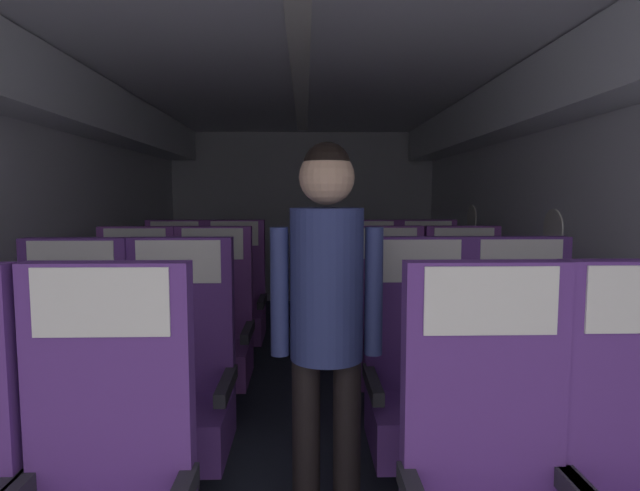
{
  "coord_description": "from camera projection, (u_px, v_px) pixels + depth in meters",
  "views": [
    {
      "loc": [
        0.03,
        -0.02,
        1.36
      ],
      "look_at": [
        0.13,
        3.38,
        1.04
      ],
      "focal_mm": 29.0,
      "sensor_mm": 36.0,
      "label": 1
    }
  ],
  "objects": [
    {
      "name": "seat_d_right_aisle",
      "position": [
        429.0,
        304.0,
        4.25
      ],
      "size": [
        0.52,
        0.46,
        1.17
      ],
      "color": "#38383D",
      "rests_on": "ground"
    },
    {
      "name": "ground",
      "position": [
        301.0,
        401.0,
        3.48
      ],
      "size": [
        3.63,
        7.09,
        0.02
      ],
      "primitive_type": "cube",
      "color": "#2D3342"
    },
    {
      "name": "seat_d_left_aisle",
      "position": [
        234.0,
        305.0,
        4.21
      ],
      "size": [
        0.52,
        0.46,
        1.17
      ],
      "color": "#38383D",
      "rests_on": "ground"
    },
    {
      "name": "fuselage_shell",
      "position": [
        301.0,
        160.0,
        3.59
      ],
      "size": [
        3.51,
        6.74,
        2.25
      ],
      "color": "silver",
      "rests_on": "ground"
    },
    {
      "name": "seat_c_right_window",
      "position": [
        388.0,
        334.0,
        3.3
      ],
      "size": [
        0.52,
        0.46,
        1.17
      ],
      "color": "#38383D",
      "rests_on": "ground"
    },
    {
      "name": "seat_b_left_window",
      "position": [
        69.0,
        392.0,
        2.32
      ],
      "size": [
        0.52,
        0.46,
        1.17
      ],
      "color": "#38383D",
      "rests_on": "ground"
    },
    {
      "name": "seat_b_right_window",
      "position": [
        421.0,
        387.0,
        2.38
      ],
      "size": [
        0.52,
        0.46,
        1.17
      ],
      "color": "#38383D",
      "rests_on": "ground"
    },
    {
      "name": "seat_d_right_window",
      "position": [
        371.0,
        305.0,
        4.22
      ],
      "size": [
        0.52,
        0.46,
        1.17
      ],
      "color": "#38383D",
      "rests_on": "ground"
    },
    {
      "name": "seat_c_left_window",
      "position": [
        134.0,
        337.0,
        3.25
      ],
      "size": [
        0.52,
        0.46,
        1.17
      ],
      "color": "#38383D",
      "rests_on": "ground"
    },
    {
      "name": "flight_attendant",
      "position": [
        327.0,
        302.0,
        1.97
      ],
      "size": [
        0.43,
        0.28,
        1.57
      ],
      "rotation": [
        0.0,
        0.0,
        0.16
      ],
      "color": "black",
      "rests_on": "ground"
    },
    {
      "name": "seat_b_left_aisle",
      "position": [
        177.0,
        390.0,
        2.35
      ],
      "size": [
        0.52,
        0.46,
        1.17
      ],
      "color": "#38383D",
      "rests_on": "ground"
    },
    {
      "name": "seat_c_left_aisle",
      "position": [
        212.0,
        336.0,
        3.27
      ],
      "size": [
        0.52,
        0.46,
        1.17
      ],
      "color": "#38383D",
      "rests_on": "ground"
    },
    {
      "name": "seat_c_right_aisle",
      "position": [
        465.0,
        334.0,
        3.31
      ],
      "size": [
        0.52,
        0.46,
        1.17
      ],
      "color": "#38383D",
      "rests_on": "ground"
    },
    {
      "name": "seat_d_left_window",
      "position": [
        174.0,
        305.0,
        4.19
      ],
      "size": [
        0.52,
        0.46,
        1.17
      ],
      "color": "#38383D",
      "rests_on": "ground"
    },
    {
      "name": "seat_b_right_aisle",
      "position": [
        524.0,
        386.0,
        2.4
      ],
      "size": [
        0.52,
        0.46,
        1.17
      ],
      "color": "#38383D",
      "rests_on": "ground"
    }
  ]
}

